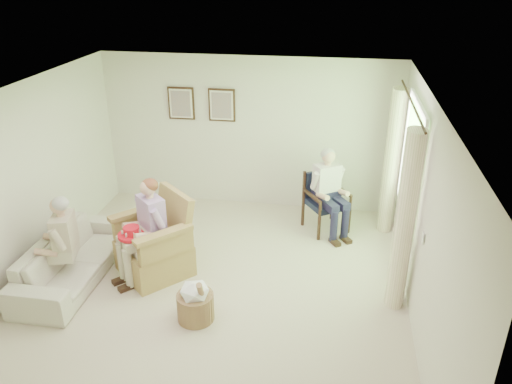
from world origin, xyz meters
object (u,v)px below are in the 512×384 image
Objects in this scene: wood_armchair at (327,198)px; red_hat at (132,233)px; person_wicker at (148,223)px; hatbox at (195,301)px; person_sofa at (60,239)px; sofa at (73,258)px; person_dark at (328,187)px; wicker_armchair at (155,248)px.

red_hat is at bearing -175.00° from wood_armchair.
hatbox is at bearing 0.34° from person_wicker.
sofa is at bearing 165.15° from person_sofa.
person_dark is (2.29, 1.67, -0.05)m from person_wicker.
person_sofa is (-3.34, -2.22, 0.21)m from wood_armchair.
hatbox is (1.88, -0.57, -0.04)m from sofa.
wicker_armchair is 3.11× the size of red_hat.
person_dark is (0.00, -0.15, 0.28)m from wood_armchair.
hatbox is (-1.46, -2.59, -0.25)m from wood_armchair.
person_sofa is at bearing -179.78° from wood_armchair.
wood_armchair is 0.69× the size of person_dark.
wicker_armchair is at bearing -179.84° from person_dark.
sofa is at bearing 163.09° from hatbox.
person_wicker reaches higher than hatbox.
person_dark is 1.06× the size of person_sofa.
person_wicker reaches higher than person_sofa.
sofa is at bearing 175.81° from person_dark.
person_sofa is at bearing 168.79° from hatbox.
wood_armchair is 1.40× the size of hatbox.
person_wicker is 1.11× the size of person_sofa.
hatbox is (1.01, -0.64, -0.49)m from red_hat.
sofa is 3.85m from person_dark.
red_hat is (0.87, 0.06, 0.44)m from sofa.
person_dark is (2.29, 1.52, 0.42)m from wicker_armchair.
person_dark is at bearing 106.95° from person_sofa.
wicker_armchair reaches higher than wood_armchair.
wood_armchair is at bearing 56.54° from person_dark.
wood_armchair is 2.95m from person_wicker.
hatbox is at bearing -32.14° from red_hat.
wood_armchair is 0.73× the size of person_sofa.
person_dark reaches higher than person_sofa.
person_wicker reaches higher than person_dark.
person_dark is at bearing -123.46° from wood_armchair.
wood_armchair reaches higher than red_hat.
person_dark reaches higher than sofa.
person_wicker is at bearing 36.64° from red_hat.
red_hat reaches higher than hatbox.
hatbox is at bearing -154.29° from person_dark.
wood_armchair is (2.29, 1.68, 0.15)m from wicker_armchair.
sofa is (-1.04, -0.35, -0.06)m from wicker_armchair.
wicker_armchair is at bearing 132.28° from hatbox.
person_wicker is 0.24m from red_hat.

